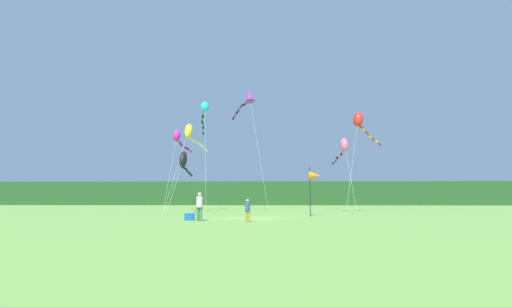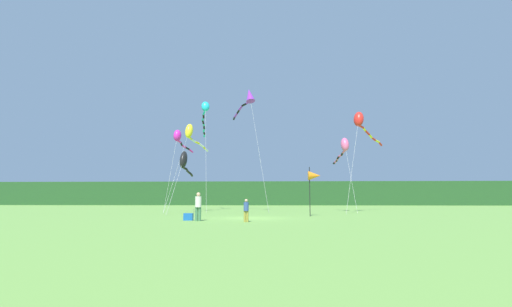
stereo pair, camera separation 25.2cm
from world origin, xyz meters
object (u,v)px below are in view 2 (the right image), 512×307
kite_yellow (191,134)px  kite_magenta (179,137)px  banner_flag_pole (314,176)px  kite_rainbow (344,147)px  cooler_box (188,217)px  kite_cyan (205,113)px  kite_black (184,161)px  person_child (246,209)px  kite_red (361,122)px  kite_purple (248,98)px  person_adult (198,205)px

kite_yellow → kite_magenta: size_ratio=1.04×
banner_flag_pole → kite_rainbow: size_ratio=0.48×
cooler_box → kite_magenta: size_ratio=0.06×
kite_cyan → kite_black: 8.98m
person_child → banner_flag_pole: size_ratio=0.35×
person_child → kite_red: 19.31m
person_child → kite_cyan: kite_cyan is taller
person_child → kite_yellow: (-6.61, 15.06, 6.88)m
kite_cyan → kite_red: bearing=-15.0°
cooler_box → kite_rainbow: 19.63m
cooler_box → kite_magenta: 18.26m
kite_purple → kite_cyan: 5.76m
person_child → kite_yellow: kite_yellow is taller
person_child → kite_purple: 19.35m
person_adult → kite_yellow: kite_yellow is taller
banner_flag_pole → kite_black: 12.39m
cooler_box → kite_purple: size_ratio=0.04×
kite_rainbow → kite_black: kite_rainbow is taller
cooler_box → kite_yellow: 15.86m
kite_cyan → kite_magenta: bearing=-146.2°
kite_purple → kite_red: 11.31m
kite_yellow → kite_rainbow: bearing=2.7°
cooler_box → kite_black: (-2.99, 10.89, 4.40)m
person_adult → person_child: (2.87, -0.83, -0.21)m
cooler_box → kite_magenta: (-4.87, 15.98, 7.38)m
kite_yellow → kite_red: 16.42m
banner_flag_pole → person_adult: bearing=-140.7°
person_adult → kite_cyan: kite_cyan is taller
cooler_box → person_child: bearing=-20.8°
banner_flag_pole → kite_cyan: kite_cyan is taller
kite_magenta → cooler_box: bearing=-73.1°
kite_cyan → kite_rainbow: bearing=-12.5°
person_child → kite_black: 14.41m
kite_yellow → kite_black: size_ratio=1.23×
person_child → kite_magenta: (-8.42, 17.33, 6.88)m
person_child → cooler_box: bearing=159.2°
kite_yellow → kite_rainbow: size_ratio=1.18×
kite_yellow → kite_cyan: (0.61, 3.89, 2.97)m
banner_flag_pole → kite_red: 11.01m
cooler_box → kite_yellow: size_ratio=0.06×
kite_cyan → kite_red: kite_cyan is taller
kite_magenta → kite_rainbow: size_ratio=1.13×
person_adult → kite_black: 12.54m
person_child → kite_black: (-6.54, 12.24, 3.90)m
person_adult → cooler_box: 1.12m
kite_yellow → kite_purple: size_ratio=0.71×
person_adult → kite_magenta: 18.64m
cooler_box → banner_flag_pole: bearing=34.3°
person_child → kite_red: size_ratio=0.13×
person_child → kite_purple: bearing=93.8°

